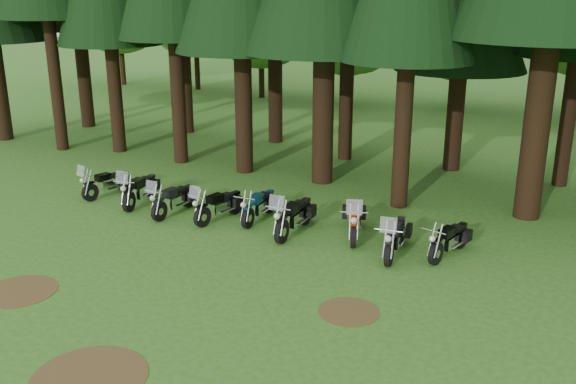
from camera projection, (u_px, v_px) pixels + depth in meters
name	position (u px, v px, depth m)	size (l,w,h in m)	color
ground	(171.00, 282.00, 15.88)	(120.00, 120.00, 0.00)	#2D641D
decid_0	(119.00, 1.00, 44.82)	(8.00, 7.78, 10.00)	black
decid_1	(197.00, 3.00, 42.74)	(7.91, 7.69, 9.88)	black
decid_2	(264.00, 19.00, 39.87)	(6.72, 6.53, 8.40)	black
decid_3	(352.00, 28.00, 37.95)	(6.12, 5.95, 7.65)	black
decid_4	(463.00, 33.00, 36.41)	(5.93, 5.76, 7.41)	black
dirt_patch_0	(19.00, 291.00, 15.40)	(1.80, 1.80, 0.01)	#4C3D1E
dirt_patch_1	(349.00, 312.00, 14.44)	(1.40, 1.40, 0.01)	#4C3D1E
dirt_patch_2	(89.00, 377.00, 12.04)	(2.20, 2.20, 0.01)	#4C3D1E
motorcycle_0	(107.00, 184.00, 22.19)	(0.73, 2.08, 1.31)	black
motorcycle_1	(140.00, 190.00, 21.36)	(0.70, 2.30, 1.44)	black
motorcycle_2	(174.00, 200.00, 20.44)	(0.43, 2.20, 1.38)	black
motorcycle_3	(219.00, 206.00, 19.91)	(0.70, 2.18, 1.37)	black
motorcycle_4	(259.00, 206.00, 19.92)	(0.32, 2.15, 0.87)	black
motorcycle_5	(294.00, 217.00, 18.82)	(0.45, 2.42, 1.53)	black
motorcycle_6	(354.00, 220.00, 18.61)	(1.08, 2.35, 1.51)	black
motorcycle_7	(395.00, 238.00, 17.35)	(0.55, 2.31, 1.45)	black
motorcycle_8	(449.00, 241.00, 17.29)	(0.66, 2.07, 0.86)	black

